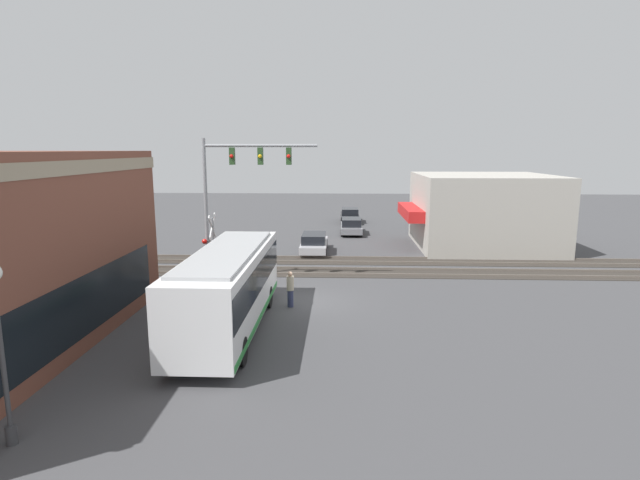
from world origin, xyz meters
TOP-DOWN VIEW (x-y plane):
  - ground_plane at (0.00, 0.00)m, footprint 120.00×120.00m
  - shop_building at (14.60, -12.23)m, footprint 9.63×10.75m
  - city_bus at (-3.79, 2.80)m, footprint 10.32×2.59m
  - traffic_signal_gantry at (3.65, 3.93)m, footprint 0.42×6.15m
  - crossing_signal at (3.48, 5.28)m, footprint 1.41×1.18m
  - streetlamp at (-11.95, 6.47)m, footprint 0.44×0.44m
  - rail_track_near at (6.00, 0.00)m, footprint 2.60×60.00m
  - rail_track_far at (9.20, 0.00)m, footprint 2.60×60.00m
  - parked_car_silver at (11.85, 0.20)m, footprint 4.84×1.82m
  - parked_car_grey at (19.87, -2.60)m, footprint 4.61×1.82m
  - parked_car_black at (26.82, -2.60)m, footprint 4.72×1.82m
  - pedestrian_near_bus at (-0.68, 0.63)m, footprint 0.34×0.34m
  - pedestrian_at_crossing at (3.33, 4.28)m, footprint 0.34×0.34m

SIDE VIEW (x-z plane):
  - ground_plane at x=0.00m, z-range 0.00..0.00m
  - rail_track_near at x=6.00m, z-range -0.05..0.10m
  - rail_track_far at x=9.20m, z-range -0.05..0.10m
  - parked_car_grey at x=19.87m, z-range -0.04..1.34m
  - parked_car_silver at x=11.85m, z-range -0.04..1.34m
  - parked_car_black at x=26.82m, z-range -0.05..1.40m
  - pedestrian_near_bus at x=-0.68m, z-range 0.02..1.70m
  - pedestrian_at_crossing at x=3.33m, z-range 0.02..1.77m
  - city_bus at x=-3.79m, z-range 0.17..3.49m
  - crossing_signal at x=3.48m, z-range 0.39..4.20m
  - shop_building at x=14.60m, z-range 0.00..5.40m
  - streetlamp at x=-11.95m, z-range 0.45..5.06m
  - traffic_signal_gantry at x=3.65m, z-range 1.78..9.61m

